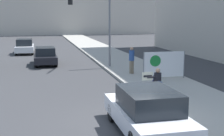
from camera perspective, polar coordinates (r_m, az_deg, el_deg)
name	(u,v)px	position (r m, az deg, el deg)	size (l,w,h in m)	color
ground_plane	(130,123)	(11.38, 3.27, -9.93)	(160.00, 160.00, 0.00)	#38383A
sidewalk_curb	(119,61)	(26.40, 1.38, 1.31)	(4.10, 90.00, 0.15)	#A8A399
seated_protester	(158,80)	(14.75, 8.37, -2.25)	(1.00, 0.77, 1.23)	#474C56
pedestrian_behind	(132,60)	(20.05, 3.61, 1.48)	(0.34, 0.34, 1.71)	#756651
protest_banner	(164,64)	(18.51, 9.47, 0.65)	(2.59, 0.06, 1.60)	slate
traffic_light_pole	(95,14)	(22.90, -3.17, 9.80)	(3.00, 2.77, 5.62)	slate
parked_car_curbside	(147,112)	(10.19, 6.43, -7.92)	(1.86, 4.41, 1.50)	silver
car_on_road_nearest	(45,56)	(25.22, -12.09, 2.17)	(1.72, 4.18, 1.40)	black
car_on_road_midblock	(25,46)	(33.34, -15.68, 3.82)	(1.78, 4.26, 1.52)	silver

